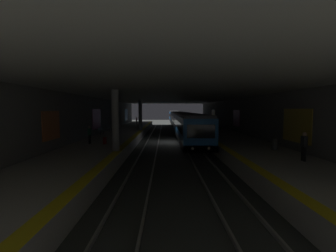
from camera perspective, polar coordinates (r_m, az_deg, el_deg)
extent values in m
plane|color=#383A38|center=(28.24, 0.55, -4.19)|extent=(120.00, 120.00, 0.00)
cube|color=gray|center=(28.44, 6.46, -3.99)|extent=(60.00, 0.09, 0.16)
cube|color=gray|center=(28.30, 3.56, -4.01)|extent=(60.00, 0.09, 0.16)
cube|color=gray|center=(28.23, -2.46, -4.03)|extent=(60.00, 0.09, 0.16)
cube|color=gray|center=(28.31, -5.38, -4.02)|extent=(60.00, 0.09, 0.16)
cube|color=#B7B2A8|center=(29.07, 13.59, -3.02)|extent=(60.00, 5.30, 1.05)
cube|color=yellow|center=(28.51, 9.03, -2.02)|extent=(60.00, 0.60, 0.01)
cube|color=#B7B2A8|center=(28.76, -12.62, -3.08)|extent=(60.00, 5.30, 1.05)
cube|color=yellow|center=(28.31, -7.98, -2.06)|extent=(60.00, 0.60, 0.01)
cube|color=slate|center=(29.73, 19.09, 1.43)|extent=(60.00, 0.50, 5.60)
cube|color=gold|center=(19.26, 29.91, 0.11)|extent=(3.55, 0.06, 2.51)
cube|color=#BF4C8C|center=(32.09, 17.05, 1.93)|extent=(2.82, 0.06, 2.23)
cube|color=gold|center=(46.28, 11.47, 2.70)|extent=(3.06, 0.06, 2.22)
cube|color=slate|center=(29.30, -18.26, 1.41)|extent=(60.00, 0.50, 5.60)
cube|color=orange|center=(18.85, -27.62, 0.11)|extent=(2.53, 0.06, 2.16)
cube|color=#BF4C8C|center=(29.24, -17.73, 1.71)|extent=(3.25, 0.06, 2.45)
cube|color=gold|center=(38.57, -13.56, 2.37)|extent=(2.68, 0.06, 2.04)
cube|color=#338CCC|center=(50.04, -10.61, 2.83)|extent=(3.22, 0.06, 2.49)
cube|color=#ADAAA3|center=(27.98, 0.56, 7.64)|extent=(60.00, 19.40, 0.40)
cylinder|color=gray|center=(17.09, -13.25, 1.37)|extent=(0.56, 0.56, 4.55)
cylinder|color=gray|center=(33.75, -7.08, 2.83)|extent=(0.56, 0.56, 4.55)
cube|color=#19569E|center=(26.70, 5.36, -0.25)|extent=(17.73, 2.80, 2.70)
cube|color=black|center=(26.81, 5.34, -2.53)|extent=(17.73, 2.82, 0.56)
cube|color=black|center=(26.68, 5.36, 0.50)|extent=(16.32, 2.83, 0.90)
cube|color=#47474C|center=(26.63, 5.38, 2.91)|extent=(17.38, 2.58, 0.24)
cube|color=black|center=(22.08, 6.69, -5.19)|extent=(2.20, 1.64, 0.76)
cube|color=black|center=(31.68, 4.39, -2.29)|extent=(2.20, 1.64, 0.76)
cube|color=black|center=(17.90, 8.42, -1.38)|extent=(0.04, 2.24, 1.10)
cylinder|color=silver|center=(18.19, 10.41, -5.60)|extent=(0.04, 0.24, 0.24)
cylinder|color=silver|center=(17.99, 6.32, -5.67)|extent=(0.04, 0.24, 0.24)
cube|color=#19569E|center=(44.94, 2.85, 1.60)|extent=(17.73, 2.80, 2.70)
cube|color=black|center=(45.00, 2.84, 0.24)|extent=(17.73, 2.82, 0.56)
cube|color=black|center=(44.92, 2.85, 2.05)|extent=(16.32, 2.83, 0.90)
cube|color=#47474C|center=(44.90, 2.85, 3.48)|extent=(17.38, 2.58, 0.24)
cube|color=black|center=(40.19, 3.28, -0.89)|extent=(2.20, 1.64, 0.76)
cube|color=black|center=(49.89, 2.48, 0.12)|extent=(2.20, 1.64, 0.76)
cube|color=#19569E|center=(63.23, 1.79, 2.38)|extent=(17.73, 2.80, 2.70)
cube|color=black|center=(63.28, 1.78, 1.41)|extent=(17.73, 2.82, 0.56)
cube|color=black|center=(63.22, 1.79, 2.70)|extent=(16.32, 2.83, 0.90)
cube|color=#47474C|center=(63.20, 1.79, 3.71)|extent=(17.38, 2.58, 0.24)
cube|color=black|center=(58.44, 2.00, 0.73)|extent=(2.20, 1.64, 0.76)
cube|color=black|center=(68.17, 1.60, 1.24)|extent=(2.20, 1.64, 0.76)
cylinder|color=#262628|center=(35.73, 13.97, -0.50)|extent=(0.08, 0.08, 0.42)
cylinder|color=#262628|center=(37.04, 13.44, -0.32)|extent=(0.08, 0.08, 0.42)
cube|color=gray|center=(36.37, 13.71, -0.02)|extent=(1.70, 0.44, 0.08)
cube|color=gray|center=(36.41, 14.05, 0.30)|extent=(1.70, 0.06, 0.40)
cylinder|color=#262628|center=(40.06, 12.34, 0.03)|extent=(0.08, 0.08, 0.42)
cylinder|color=#262628|center=(41.38, 11.92, 0.17)|extent=(0.08, 0.08, 0.42)
cube|color=gray|center=(40.70, 12.13, 0.46)|extent=(1.70, 0.44, 0.08)
cube|color=gray|center=(40.74, 12.44, 0.74)|extent=(1.70, 0.06, 0.40)
cylinder|color=#262628|center=(28.24, -16.81, -1.80)|extent=(0.08, 0.08, 0.42)
cylinder|color=#262628|center=(29.54, -16.09, -1.52)|extent=(0.08, 0.08, 0.42)
cube|color=gray|center=(28.86, -16.45, -1.16)|extent=(1.70, 0.44, 0.08)
cube|color=gray|center=(28.91, -16.88, -0.76)|extent=(1.70, 0.06, 0.40)
cylinder|color=#262628|center=(32.28, -14.76, -1.01)|extent=(0.08, 0.08, 0.42)
cylinder|color=#262628|center=(33.60, -14.20, -0.80)|extent=(0.08, 0.08, 0.42)
cube|color=gray|center=(32.92, -14.48, -0.47)|extent=(1.70, 0.44, 0.08)
cube|color=gray|center=(32.96, -14.86, -0.12)|extent=(1.70, 0.06, 0.40)
cylinder|color=#262628|center=(34.62, -13.80, -0.64)|extent=(0.08, 0.08, 0.42)
cylinder|color=#262628|center=(35.95, -13.31, -0.46)|extent=(0.08, 0.08, 0.42)
cube|color=gray|center=(35.27, -13.56, -0.14)|extent=(1.70, 0.44, 0.08)
cube|color=gray|center=(35.30, -13.91, 0.18)|extent=(1.70, 0.06, 0.40)
cylinder|color=black|center=(21.34, -19.43, -3.24)|extent=(0.16, 0.16, 0.81)
cylinder|color=black|center=(21.53, -19.26, -3.17)|extent=(0.16, 0.16, 0.81)
cube|color=#2D754C|center=(21.36, -19.39, -1.36)|extent=(0.36, 0.22, 0.58)
cylinder|color=#2D754C|center=(21.13, -19.60, -1.56)|extent=(0.10, 0.10, 0.55)
cylinder|color=#2D754C|center=(21.60, -19.17, -1.43)|extent=(0.10, 0.10, 0.55)
sphere|color=tan|center=(21.33, -19.41, -0.30)|extent=(0.22, 0.22, 0.22)
cylinder|color=#262626|center=(42.78, -8.00, 0.61)|extent=(0.16, 0.16, 0.80)
cylinder|color=#262626|center=(42.97, -7.97, 0.63)|extent=(0.16, 0.16, 0.80)
cube|color=maroon|center=(42.84, -7.99, 1.53)|extent=(0.36, 0.22, 0.57)
cylinder|color=maroon|center=(42.59, -8.03, 1.45)|extent=(0.10, 0.10, 0.54)
cylinder|color=maroon|center=(43.09, -7.95, 1.48)|extent=(0.10, 0.10, 0.54)
sphere|color=tan|center=(42.82, -8.00, 2.06)|extent=(0.22, 0.22, 0.22)
cylinder|color=black|center=(15.71, 31.48, -6.14)|extent=(0.16, 0.16, 0.88)
cylinder|color=black|center=(15.88, 31.09, -6.02)|extent=(0.16, 0.16, 0.88)
cube|color=#333338|center=(15.69, 31.39, -3.36)|extent=(0.36, 0.22, 0.63)
cylinder|color=#333338|center=(15.48, 31.87, -3.66)|extent=(0.10, 0.10, 0.59)
cylinder|color=#333338|center=(15.90, 30.90, -3.43)|extent=(0.10, 0.10, 0.59)
sphere|color=tan|center=(15.64, 31.45, -1.79)|extent=(0.24, 0.24, 0.24)
cube|color=maroon|center=(20.87, -15.82, -3.60)|extent=(0.38, 0.24, 0.61)
cylinder|color=#333333|center=(20.81, -15.84, -2.36)|extent=(0.02, 0.02, 0.30)
cube|color=#1E512D|center=(35.05, 13.14, -0.59)|extent=(0.30, 0.20, 0.40)
cylinder|color=#595B5E|center=(19.15, 25.52, -4.20)|extent=(0.44, 0.44, 0.85)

